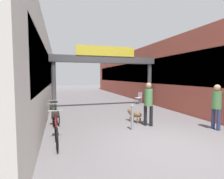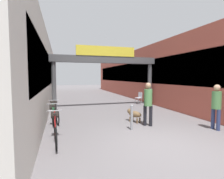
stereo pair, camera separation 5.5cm
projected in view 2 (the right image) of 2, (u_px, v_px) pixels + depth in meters
ground_plane at (162, 144)px, 5.36m from camera, size 80.00×80.00×0.00m
storefront_left at (33, 74)px, 14.25m from camera, size 3.00×26.00×4.49m
storefront_right at (145, 75)px, 17.17m from camera, size 3.00×26.00×4.49m
arcade_sign_gateway at (106, 64)px, 11.75m from camera, size 7.40×0.47×4.07m
pedestrian_with_dog at (148, 101)px, 7.28m from camera, size 0.47×0.47×1.82m
pedestrian_companion at (216, 104)px, 6.74m from camera, size 0.35×0.38×1.76m
dog_on_leash at (134, 114)px, 7.97m from camera, size 0.58×0.83×0.58m
bicycle_red_nearest at (55, 129)px, 5.41m from camera, size 0.46×1.69×0.98m
bicycle_green_second at (54, 118)px, 6.87m from camera, size 0.46×1.69×0.98m
bicycle_black_third at (55, 112)px, 7.96m from camera, size 0.48×1.67×0.98m
bollard_post_metal at (132, 117)px, 6.74m from camera, size 0.10×0.10×0.99m
cafe_chair_aluminium_nearer at (139, 97)px, 13.20m from camera, size 0.49×0.49×0.89m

